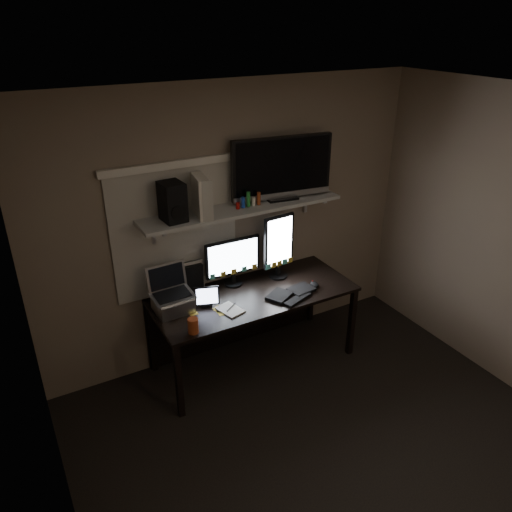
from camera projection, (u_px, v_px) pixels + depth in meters
floor at (349, 469)px, 3.59m from camera, size 3.60×3.60×0.00m
ceiling at (390, 114)px, 2.49m from camera, size 3.60×3.60×0.00m
back_wall at (234, 225)px, 4.46m from camera, size 3.60×0.00×3.60m
left_wall at (57, 431)px, 2.26m from camera, size 0.00×3.60×3.60m
window_blinds at (176, 232)px, 4.19m from camera, size 1.10×0.02×1.10m
desk at (248, 304)px, 4.57m from camera, size 1.80×0.75×0.73m
wall_shelf at (243, 208)px, 4.23m from camera, size 1.80×0.35×0.03m
monitor_landscape at (233, 262)px, 4.44m from camera, size 0.52×0.06×0.46m
monitor_portrait at (279, 246)px, 4.54m from camera, size 0.31×0.08×0.62m
keyboard at (290, 293)px, 4.38m from camera, size 0.49×0.32×0.03m
mouse at (314, 284)px, 4.50m from camera, size 0.10×0.12×0.04m
notepad at (230, 310)px, 4.14m from camera, size 0.21×0.25×0.01m
tablet at (206, 297)px, 4.16m from camera, size 0.23×0.15×0.19m
file_sorter at (190, 277)px, 4.37m from camera, size 0.22×0.11×0.28m
laptop at (172, 292)px, 4.05m from camera, size 0.35×0.29×0.38m
cup at (193, 326)px, 3.83m from camera, size 0.10×0.10×0.12m
sticky_notes at (204, 313)px, 4.10m from camera, size 0.30×0.23×0.00m
tv at (282, 169)px, 4.28m from camera, size 0.92×0.28×0.55m
game_console at (201, 196)px, 3.95m from camera, size 0.13×0.29×0.33m
speaker at (172, 202)px, 3.87m from camera, size 0.18×0.22×0.31m
bottles at (248, 200)px, 4.18m from camera, size 0.20×0.09×0.13m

